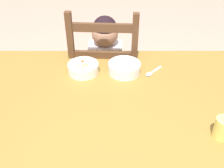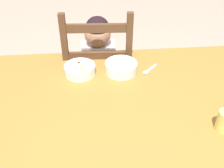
# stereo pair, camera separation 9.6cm
# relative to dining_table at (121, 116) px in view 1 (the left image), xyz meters

# --- Properties ---
(dining_table) EXTENTS (1.53, 1.02, 0.76)m
(dining_table) POSITION_rel_dining_table_xyz_m (0.00, 0.00, 0.00)
(dining_table) COLOR olive
(dining_table) RESTS_ON ground
(dining_chair) EXTENTS (0.44, 0.44, 1.05)m
(dining_chair) POSITION_rel_dining_table_xyz_m (-0.10, 0.55, -0.19)
(dining_chair) COLOR #513420
(dining_chair) RESTS_ON ground
(child_figure) EXTENTS (0.32, 0.31, 0.96)m
(child_figure) POSITION_rel_dining_table_xyz_m (-0.09, 0.55, -0.03)
(child_figure) COLOR white
(child_figure) RESTS_ON ground
(bowl_of_peas) EXTENTS (0.18, 0.18, 0.06)m
(bowl_of_peas) POSITION_rel_dining_table_xyz_m (0.02, 0.26, 0.12)
(bowl_of_peas) COLOR white
(bowl_of_peas) RESTS_ON dining_table
(bowl_of_carrots) EXTENTS (0.17, 0.17, 0.06)m
(bowl_of_carrots) POSITION_rel_dining_table_xyz_m (-0.21, 0.26, 0.12)
(bowl_of_carrots) COLOR white
(bowl_of_carrots) RESTS_ON dining_table
(spoon) EXTENTS (0.11, 0.11, 0.01)m
(spoon) POSITION_rel_dining_table_xyz_m (0.17, 0.25, 0.09)
(spoon) COLOR silver
(spoon) RESTS_ON dining_table
(drinking_cup) EXTENTS (0.07, 0.07, 0.09)m
(drinking_cup) POSITION_rel_dining_table_xyz_m (0.40, -0.22, 0.14)
(drinking_cup) COLOR #E3CF62
(drinking_cup) RESTS_ON dining_table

